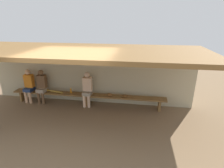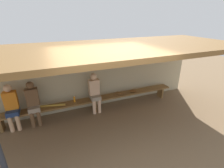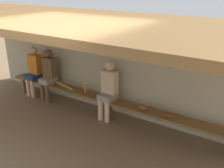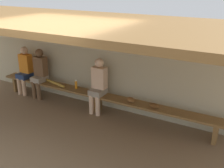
% 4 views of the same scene
% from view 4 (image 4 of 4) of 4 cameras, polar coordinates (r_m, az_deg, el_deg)
% --- Properties ---
extents(ground_plane, '(24.00, 24.00, 0.00)m').
position_cam_4_polar(ground_plane, '(5.66, -11.62, -11.67)').
color(ground_plane, brown).
extents(back_wall, '(8.00, 0.20, 2.20)m').
position_cam_4_polar(back_wall, '(6.69, -1.09, 4.28)').
color(back_wall, '#B7AD8C').
rests_on(back_wall, ground).
extents(dugout_roof, '(8.00, 2.80, 0.12)m').
position_cam_4_polar(dugout_roof, '(5.39, -8.43, 12.69)').
color(dugout_roof, brown).
rests_on(dugout_roof, back_wall).
extents(bench, '(6.00, 0.36, 0.46)m').
position_cam_4_polar(bench, '(6.57, -3.05, -2.67)').
color(bench, brown).
rests_on(bench, ground).
extents(player_rightmost, '(0.34, 0.42, 1.34)m').
position_cam_4_polar(player_rightmost, '(6.43, -2.90, 0.09)').
color(player_rightmost, gray).
rests_on(player_rightmost, ground).
extents(player_in_blue, '(0.34, 0.42, 1.34)m').
position_cam_4_polar(player_in_blue, '(7.93, -17.83, 3.14)').
color(player_in_blue, navy).
rests_on(player_in_blue, ground).
extents(player_middle, '(0.34, 0.42, 1.34)m').
position_cam_4_polar(player_middle, '(7.55, -14.96, 2.56)').
color(player_middle, gray).
rests_on(player_middle, ground).
extents(water_bottle_green, '(0.06, 0.06, 0.23)m').
position_cam_4_polar(water_bottle_green, '(6.87, -7.54, -0.13)').
color(water_bottle_green, orange).
rests_on(water_bottle_green, bench).
extents(baseball_glove_tan, '(0.28, 0.24, 0.09)m').
position_cam_4_polar(baseball_glove_tan, '(5.90, 8.88, -4.50)').
color(baseball_glove_tan, brown).
rests_on(baseball_glove_tan, bench).
extents(baseball_glove_dark_brown, '(0.29, 0.27, 0.09)m').
position_cam_4_polar(baseball_glove_dark_brown, '(6.12, 3.99, -3.31)').
color(baseball_glove_dark_brown, brown).
rests_on(baseball_glove_dark_brown, bench).
extents(baseball_bat, '(0.77, 0.24, 0.07)m').
position_cam_4_polar(baseball_bat, '(7.29, -11.92, 0.20)').
color(baseball_bat, '#B28C33').
rests_on(baseball_bat, bench).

